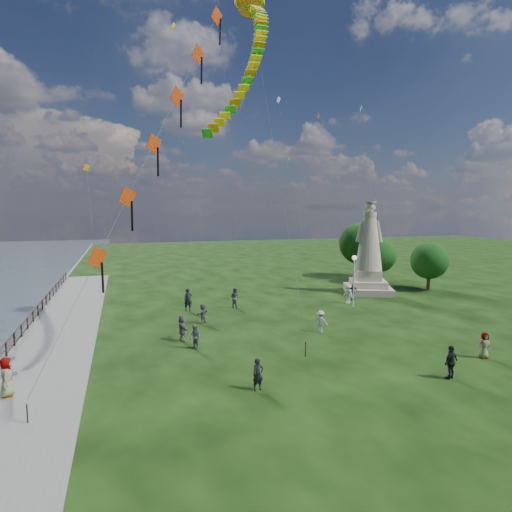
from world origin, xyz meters
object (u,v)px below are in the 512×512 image
object	(u,v)px
lamppost	(354,270)
person_8	(348,294)
person_5	(182,328)
person_11	(203,313)
person_1	(195,337)
person_7	(235,298)
person_0	(258,374)
person_2	(321,321)
person_3	(451,362)
person_10	(7,379)
serpent_kite	(250,6)
person_4	(484,345)
person_6	(188,300)
statue	(369,259)
person_9	(353,292)

from	to	relation	value
lamppost	person_8	distance (m)	2.77
person_5	person_11	xyz separation A→B (m)	(2.05, 3.82, -0.10)
person_1	person_11	distance (m)	5.97
person_5	person_7	distance (m)	9.82
person_0	person_2	bearing A→B (deg)	37.11
person_3	person_10	size ratio (longest dim) A/B	0.96
lamppost	person_10	distance (m)	27.29
person_3	person_0	bearing A→B (deg)	-26.95
serpent_kite	person_4	bearing A→B (deg)	-45.43
person_11	serpent_kite	size ratio (longest dim) A/B	0.06
person_8	serpent_kite	size ratio (longest dim) A/B	0.07
person_7	person_8	distance (m)	10.44
person_4	person_10	distance (m)	25.39
person_5	person_6	world-z (taller)	person_6
statue	person_8	bearing A→B (deg)	-115.83
lamppost	person_2	bearing A→B (deg)	-134.94
person_3	person_5	distance (m)	16.14
person_3	person_6	bearing A→B (deg)	-77.61
person_2	person_11	world-z (taller)	person_2
person_10	lamppost	bearing A→B (deg)	-68.23
person_0	person_1	xyz separation A→B (m)	(-1.92, 6.85, -0.01)
person_6	person_9	distance (m)	15.60
person_3	person_11	bearing A→B (deg)	-71.78
person_11	person_5	bearing A→B (deg)	16.72
person_3	person_9	bearing A→B (deg)	-122.52
statue	person_9	xyz separation A→B (m)	(-3.27, -2.64, -2.73)
person_3	serpent_kite	world-z (taller)	serpent_kite
statue	person_5	world-z (taller)	statue
lamppost	person_5	world-z (taller)	lamppost
person_1	lamppost	bearing A→B (deg)	82.72
person_9	serpent_kite	distance (m)	25.41
person_6	serpent_kite	distance (m)	22.82
person_3	person_8	bearing A→B (deg)	-119.75
person_1	person_4	size ratio (longest dim) A/B	1.00
person_7	person_8	bearing A→B (deg)	-134.78
lamppost	person_3	size ratio (longest dim) A/B	2.60
person_2	person_11	distance (m)	8.91
person_2	person_11	bearing A→B (deg)	10.92
statue	person_1	world-z (taller)	statue
person_7	person_9	bearing A→B (deg)	-128.35
person_1	person_5	bearing A→B (deg)	162.45
person_5	person_8	distance (m)	17.31
person_10	person_11	world-z (taller)	person_10
person_11	person_10	bearing A→B (deg)	-2.63
person_0	serpent_kite	size ratio (longest dim) A/B	0.07
lamppost	statue	bearing A→B (deg)	47.65
person_2	person_10	world-z (taller)	person_10
person_6	person_11	bearing A→B (deg)	-87.74
statue	person_0	bearing A→B (deg)	-109.40
person_2	person_7	world-z (taller)	person_7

